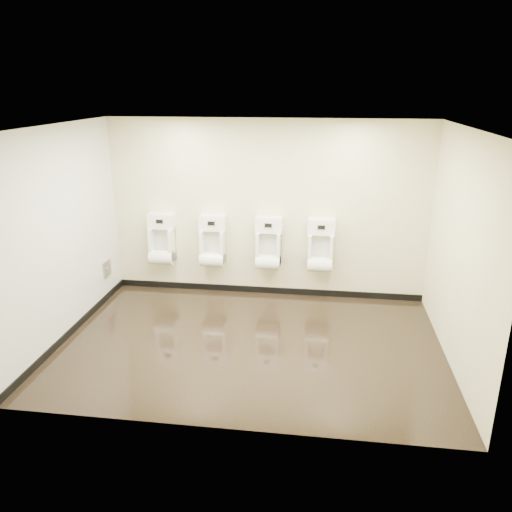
{
  "coord_description": "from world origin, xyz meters",
  "views": [
    {
      "loc": [
        0.86,
        -5.83,
        3.25
      ],
      "look_at": [
        -0.0,
        0.55,
        1.05
      ],
      "focal_mm": 35.0,
      "sensor_mm": 36.0,
      "label": 1
    }
  ],
  "objects": [
    {
      "name": "front_wall",
      "position": [
        0.0,
        -1.75,
        1.4
      ],
      "size": [
        5.0,
        0.02,
        2.8
      ],
      "primitive_type": "cube",
      "color": "beige",
      "rests_on": "ground"
    },
    {
      "name": "skirting_back",
      "position": [
        0.0,
        1.74,
        0.05
      ],
      "size": [
        5.0,
        0.02,
        0.1
      ],
      "primitive_type": "cube",
      "color": "black",
      "rests_on": "ground"
    },
    {
      "name": "access_panel",
      "position": [
        -2.48,
        1.2,
        0.5
      ],
      "size": [
        0.04,
        0.25,
        0.25
      ],
      "color": "#9E9EA3",
      "rests_on": "left_wall"
    },
    {
      "name": "tile_overlay_left",
      "position": [
        -2.5,
        0.0,
        1.4
      ],
      "size": [
        0.01,
        3.5,
        2.8
      ],
      "primitive_type": "cube",
      "color": "white",
      "rests_on": "ground"
    },
    {
      "name": "ground",
      "position": [
        0.0,
        0.0,
        0.0
      ],
      "size": [
        5.0,
        3.5,
        0.0
      ],
      "primitive_type": "cube",
      "color": "black",
      "rests_on": "ground"
    },
    {
      "name": "urinal_1",
      "position": [
        -0.85,
        1.61,
        0.84
      ],
      "size": [
        0.43,
        0.33,
        0.81
      ],
      "color": "white",
      "rests_on": "back_wall"
    },
    {
      "name": "ceiling",
      "position": [
        0.0,
        0.0,
        2.8
      ],
      "size": [
        5.0,
        3.5,
        0.0
      ],
      "primitive_type": "cube",
      "color": "silver"
    },
    {
      "name": "urinal_2",
      "position": [
        0.05,
        1.61,
        0.84
      ],
      "size": [
        0.43,
        0.33,
        0.81
      ],
      "color": "white",
      "rests_on": "back_wall"
    },
    {
      "name": "right_wall",
      "position": [
        2.5,
        0.0,
        1.4
      ],
      "size": [
        0.02,
        3.5,
        2.8
      ],
      "primitive_type": "cube",
      "color": "beige",
      "rests_on": "ground"
    },
    {
      "name": "urinal_0",
      "position": [
        -1.69,
        1.61,
        0.84
      ],
      "size": [
        0.43,
        0.33,
        0.81
      ],
      "color": "white",
      "rests_on": "back_wall"
    },
    {
      "name": "left_wall",
      "position": [
        -2.5,
        0.0,
        1.4
      ],
      "size": [
        0.02,
        3.5,
        2.8
      ],
      "primitive_type": "cube",
      "color": "beige",
      "rests_on": "ground"
    },
    {
      "name": "back_wall",
      "position": [
        0.0,
        1.75,
        1.4
      ],
      "size": [
        5.0,
        0.02,
        2.8
      ],
      "primitive_type": "cube",
      "color": "beige",
      "rests_on": "ground"
    },
    {
      "name": "skirting_left",
      "position": [
        -2.49,
        0.0,
        0.05
      ],
      "size": [
        0.02,
        3.5,
        0.1
      ],
      "primitive_type": "cube",
      "color": "black",
      "rests_on": "ground"
    },
    {
      "name": "urinal_3",
      "position": [
        0.86,
        1.61,
        0.84
      ],
      "size": [
        0.43,
        0.33,
        0.81
      ],
      "color": "white",
      "rests_on": "back_wall"
    }
  ]
}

